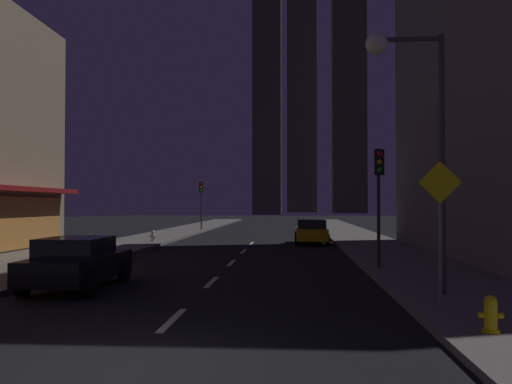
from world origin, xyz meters
TOP-DOWN VIEW (x-y plane):
  - ground_plane at (0.00, 32.00)m, footprint 78.00×136.00m
  - sidewalk_right at (7.00, 32.00)m, footprint 4.00×76.00m
  - sidewalk_left at (-7.00, 32.00)m, footprint 4.00×76.00m
  - lane_marking_center at (0.00, 11.00)m, footprint 0.16×28.20m
  - skyscraper_distant_tall at (-3.29, 113.53)m, footprint 6.44×8.74m
  - skyscraper_distant_mid at (5.29, 147.17)m, footprint 8.57×8.43m
  - skyscraper_distant_short at (17.85, 134.41)m, footprint 8.91×6.21m
  - car_parked_near at (-3.60, 6.96)m, footprint 1.98×4.24m
  - car_parked_far at (3.60, 23.95)m, footprint 1.98×4.24m
  - fire_hydrant_yellow_near at (5.90, 1.93)m, footprint 0.42×0.30m
  - fire_hydrant_far_left at (-5.90, 23.51)m, footprint 0.42×0.30m
  - traffic_light_near_right at (5.50, 11.11)m, footprint 0.32×0.48m
  - traffic_light_far_left at (-5.50, 37.80)m, footprint 0.32×0.48m
  - street_lamp_right at (5.38, 5.87)m, footprint 1.96×0.56m
  - pedestrian_crossing_sign at (5.60, 3.92)m, footprint 0.91×0.08m

SIDE VIEW (x-z plane):
  - ground_plane at x=0.00m, z-range -0.10..0.00m
  - lane_marking_center at x=0.00m, z-range 0.00..0.01m
  - sidewalk_right at x=7.00m, z-range 0.00..0.15m
  - sidewalk_left at x=-7.00m, z-range 0.00..0.15m
  - fire_hydrant_yellow_near at x=5.90m, z-range 0.13..0.78m
  - fire_hydrant_far_left at x=-5.90m, z-range 0.13..0.78m
  - car_parked_near at x=-3.60m, z-range 0.02..1.47m
  - car_parked_far at x=3.60m, z-range 0.02..1.47m
  - pedestrian_crossing_sign at x=5.60m, z-range 0.44..3.59m
  - traffic_light_near_right at x=5.50m, z-range 1.09..5.29m
  - traffic_light_far_left at x=-5.50m, z-range 1.09..5.29m
  - street_lamp_right at x=5.38m, z-range 1.78..8.36m
  - skyscraper_distant_tall at x=-3.29m, z-range 0.00..62.14m
  - skyscraper_distant_short at x=17.85m, z-range 0.00..67.91m
  - skyscraper_distant_mid at x=5.29m, z-range 0.00..75.66m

